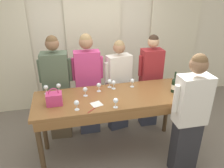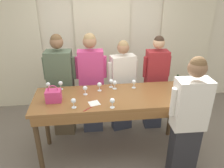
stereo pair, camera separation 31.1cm
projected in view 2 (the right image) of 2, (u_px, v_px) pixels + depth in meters
ground_plane at (113, 151)px, 3.54m from camera, size 18.00×18.00×0.00m
wall_back at (102, 40)px, 4.55m from camera, size 12.00×0.06×2.80m
curtain_panel_left at (13, 46)px, 4.32m from camera, size 1.11×0.03×2.69m
curtain_panel_center at (103, 43)px, 4.52m from camera, size 1.11×0.03×2.69m
curtain_panel_right at (185, 41)px, 4.71m from camera, size 1.11×0.03×2.69m
tasting_bar at (113, 104)px, 3.14m from camera, size 2.23×0.79×1.02m
wine_bottle at (176, 88)px, 3.09m from camera, size 0.08×0.08×0.31m
handbag at (54, 96)px, 2.94m from camera, size 0.20×0.16×0.24m
wine_glass_front_left at (115, 83)px, 3.28m from camera, size 0.07×0.07×0.13m
wine_glass_front_mid at (60, 84)px, 3.27m from camera, size 0.07×0.07×0.13m
wine_glass_front_right at (85, 88)px, 3.11m from camera, size 0.07×0.07×0.13m
wine_glass_center_left at (48, 85)px, 3.23m from camera, size 0.07×0.07×0.13m
wine_glass_center_mid at (73, 101)px, 2.78m from camera, size 0.07×0.07×0.13m
wine_glass_center_right at (134, 82)px, 3.31m from camera, size 0.07×0.07×0.13m
wine_glass_back_left at (111, 82)px, 3.33m from camera, size 0.07×0.07×0.13m
wine_glass_back_mid at (99, 85)px, 3.22m from camera, size 0.07×0.07×0.13m
wine_glass_back_right at (112, 101)px, 2.78m from camera, size 0.07×0.07×0.13m
napkin at (94, 103)px, 2.91m from camera, size 0.17×0.17×0.00m
pen at (88, 109)px, 2.78m from camera, size 0.11×0.10×0.01m
guest_olive_jacket at (61, 87)px, 3.64m from camera, size 0.53×0.30×1.79m
guest_pink_top at (91, 83)px, 3.68m from camera, size 0.52×0.22×1.79m
guest_cream_sweater at (122, 86)px, 3.77m from camera, size 0.52×0.28×1.66m
guest_striped_shirt at (155, 83)px, 3.82m from camera, size 0.47×0.25×1.72m
host_pouring at (188, 121)px, 2.73m from camera, size 0.52×0.24×1.75m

